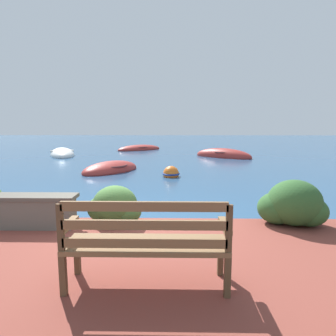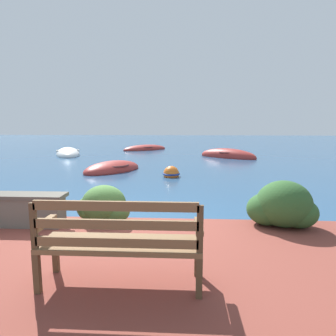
# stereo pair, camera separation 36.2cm
# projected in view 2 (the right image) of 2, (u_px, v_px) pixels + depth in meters

# --- Properties ---
(ground_plane) EXTENTS (80.00, 80.00, 0.00)m
(ground_plane) POSITION_uv_depth(u_px,v_px,m) (123.00, 230.00, 5.24)
(ground_plane) COLOR navy
(park_bench) EXTENTS (1.63, 0.48, 0.93)m
(park_bench) POSITION_uv_depth(u_px,v_px,m) (120.00, 240.00, 2.95)
(park_bench) COLOR brown
(park_bench) RESTS_ON patio_terrace
(hedge_clump_left) EXTENTS (0.91, 0.66, 0.62)m
(hedge_clump_left) POSITION_uv_depth(u_px,v_px,m) (103.00, 206.00, 4.95)
(hedge_clump_left) COLOR #426B33
(hedge_clump_left) RESTS_ON patio_terrace
(hedge_clump_centre) EXTENTS (1.08, 0.78, 0.74)m
(hedge_clump_centre) POSITION_uv_depth(u_px,v_px,m) (283.00, 207.00, 4.73)
(hedge_clump_centre) COLOR #2D5628
(hedge_clump_centre) RESTS_ON patio_terrace
(rowboat_nearest) EXTENTS (2.51, 2.89, 0.68)m
(rowboat_nearest) POSITION_uv_depth(u_px,v_px,m) (112.00, 169.00, 11.59)
(rowboat_nearest) COLOR #9E2D28
(rowboat_nearest) RESTS_ON ground_plane
(rowboat_mid) EXTENTS (3.22, 2.74, 0.85)m
(rowboat_mid) POSITION_uv_depth(u_px,v_px,m) (228.00, 156.00, 16.10)
(rowboat_mid) COLOR #9E2D28
(rowboat_mid) RESTS_ON ground_plane
(rowboat_far) EXTENTS (2.45, 3.52, 0.77)m
(rowboat_far) POSITION_uv_depth(u_px,v_px,m) (68.00, 154.00, 17.24)
(rowboat_far) COLOR silver
(rowboat_far) RESTS_ON ground_plane
(rowboat_outer) EXTENTS (3.29, 2.89, 0.62)m
(rowboat_outer) POSITION_uv_depth(u_px,v_px,m) (145.00, 149.00, 20.59)
(rowboat_outer) COLOR #9E2D28
(rowboat_outer) RESTS_ON ground_plane
(mooring_buoy) EXTENTS (0.61, 0.61, 0.55)m
(mooring_buoy) POSITION_uv_depth(u_px,v_px,m) (171.00, 174.00, 10.38)
(mooring_buoy) COLOR orange
(mooring_buoy) RESTS_ON ground_plane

